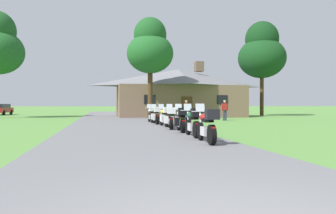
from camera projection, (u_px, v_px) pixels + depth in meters
The scene contains 15 objects.
ground_plane at pixel (120, 124), 23.06m from camera, with size 500.00×500.00×0.00m, color #56893D.
asphalt_driveway at pixel (122, 125), 21.10m from camera, with size 6.40×80.00×0.06m, color slate.
motorcycle_red_nearest_to_camera at pixel (207, 126), 10.91m from camera, with size 0.66×2.08×1.30m.
motorcycle_green_second_in_row at pixel (193, 122), 13.06m from camera, with size 0.66×2.08×1.30m.
motorcycle_silver_third_in_row at pixel (181, 120), 15.29m from camera, with size 0.84×2.08×1.30m.
motorcycle_black_fourth_in_row at pixel (171, 118), 17.17m from camera, with size 0.89×2.08×1.30m.
motorcycle_yellow_fifth_in_row at pixel (165, 117), 19.19m from camera, with size 0.76×2.08×1.30m.
motorcycle_green_sixth_in_row at pixel (156, 116), 21.55m from camera, with size 0.72×2.08×1.30m.
motorcycle_white_farthest_in_row at pixel (151, 114), 23.57m from camera, with size 0.66×2.08×1.30m.
stone_lodge at pixel (178, 92), 36.39m from camera, with size 13.91×7.91×6.07m.
bystander_red_shirt_near_lodge at pixel (186, 109), 28.43m from camera, with size 0.26×0.55×1.69m.
bystander_red_shirt_beside_signpost at pixel (225, 109), 27.48m from camera, with size 0.55×0.24×1.69m.
tree_by_lodge_front at pixel (150, 48), 29.88m from camera, with size 4.18×4.18×9.15m.
tree_right_of_lodge at pixel (262, 53), 38.88m from camera, with size 5.52×5.52×11.04m.
parked_red_suv_far_left at pixel (0, 109), 42.20m from camera, with size 2.09×4.69×1.40m.
Camera 1 is at (-1.23, -3.25, 1.32)m, focal length 35.64 mm.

